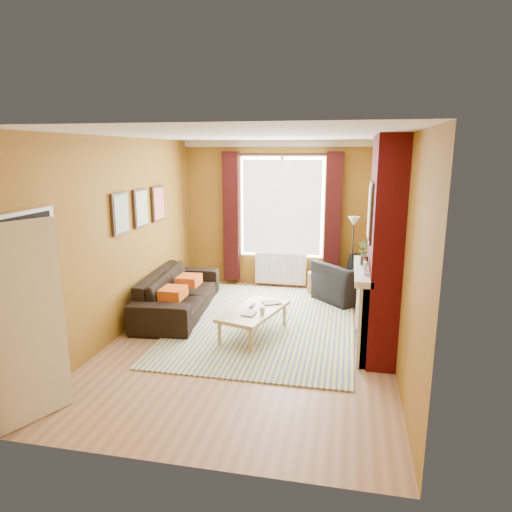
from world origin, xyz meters
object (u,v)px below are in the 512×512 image
coffee_table (254,312)px  floor_lamp (353,234)px  sofa (179,292)px  wicker_stool (316,283)px  armchair (351,281)px

coffee_table → floor_lamp: (1.36, 2.17, 0.80)m
floor_lamp → sofa: bearing=-152.7°
wicker_stool → sofa: bearing=-145.5°
sofa → armchair: armchair is taller
sofa → armchair: bearing=-72.0°
armchair → coffee_table: 2.36m
wicker_stool → floor_lamp: size_ratio=0.28×
wicker_stool → armchair: bearing=-24.4°
coffee_table → floor_lamp: size_ratio=0.90×
armchair → coffee_table: bearing=9.7°
armchair → floor_lamp: size_ratio=0.75×
coffee_table → floor_lamp: bearing=73.8°
coffee_table → armchair: bearing=70.5°
sofa → floor_lamp: floor_lamp is taller
coffee_table → floor_lamp: 2.69m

